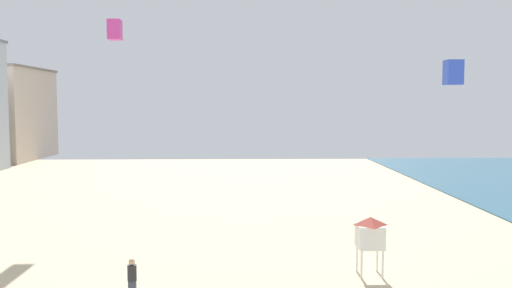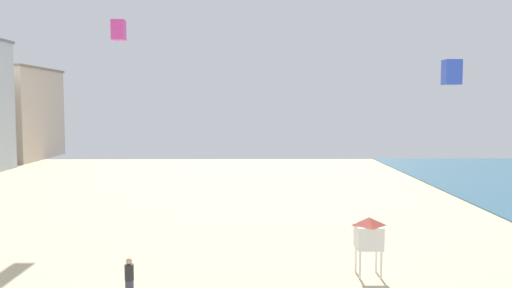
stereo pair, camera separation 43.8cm
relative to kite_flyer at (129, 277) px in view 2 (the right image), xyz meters
name	(u,v)px [view 2 (the right image)]	position (x,y,z in m)	size (l,w,h in m)	color
kite_flyer	(129,277)	(0.00, 0.00, 0.00)	(0.34, 0.34, 1.64)	#383D4C
lifeguard_stand	(369,234)	(9.62, 2.83, 0.92)	(1.10, 1.10, 2.55)	white
kite_magenta_box	(119,30)	(-6.02, 22.88, 12.34)	(1.01, 1.01, 1.59)	#DB3D9E
kite_blue_box	(452,72)	(12.24, 0.85, 7.68)	(0.61, 0.61, 0.95)	blue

